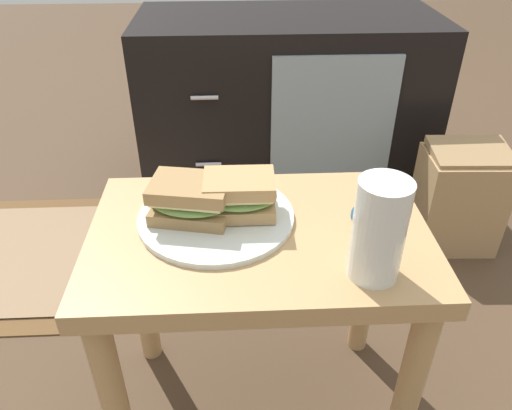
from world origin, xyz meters
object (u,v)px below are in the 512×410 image
plate (216,216)px  sandwich_front (191,199)px  paper_bag (459,198)px  coaster (379,217)px  tv_cabinet (286,103)px  beer_glass (379,231)px  sandwich_back (239,195)px

plate → sandwich_front: size_ratio=1.72×
paper_bag → sandwich_front: bearing=-145.4°
paper_bag → plate: bearing=-144.1°
coaster → paper_bag: 0.72m
sandwich_front → coaster: sandwich_front is taller
tv_cabinet → paper_bag: bearing=-41.5°
tv_cabinet → paper_bag: tv_cabinet is taller
tv_cabinet → coaster: tv_cabinet is taller
plate → paper_bag: bearing=35.9°
coaster → paper_bag: (0.41, 0.51, -0.31)m
beer_glass → tv_cabinet: bearing=90.7°
sandwich_front → sandwich_back: sandwich_back is taller
sandwich_front → paper_bag: (0.73, 0.50, -0.35)m
plate → sandwich_back: (0.04, 0.00, 0.04)m
beer_glass → coaster: bearing=71.3°
sandwich_front → paper_bag: bearing=34.6°
plate → beer_glass: 0.28m
plate → beer_glass: (0.23, -0.15, 0.07)m
sandwich_back → plate: bearing=-175.6°
tv_cabinet → paper_bag: 0.64m
tv_cabinet → sandwich_front: (-0.26, -0.92, 0.21)m
plate → coaster: size_ratio=2.78×
sandwich_front → sandwich_back: bearing=4.4°
tv_cabinet → plate: (-0.22, -0.91, 0.17)m
coaster → sandwich_front: bearing=178.4°
sandwich_back → sandwich_front: bearing=-175.6°
tv_cabinet → beer_glass: size_ratio=6.19×
paper_bag → coaster: bearing=-128.9°
plate → beer_glass: size_ratio=1.70×
tv_cabinet → plate: 0.95m
sandwich_front → beer_glass: (0.27, -0.15, 0.03)m
sandwich_front → sandwich_back: 0.08m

